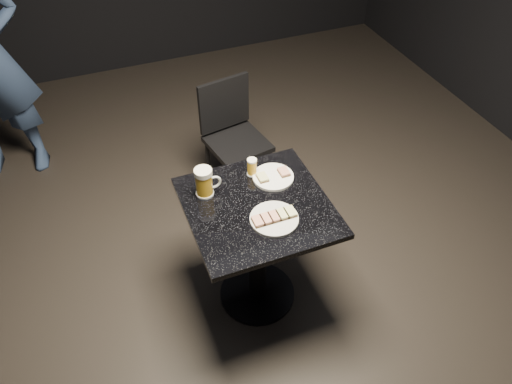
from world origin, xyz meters
The scene contains 9 objects.
floor centered at (0.00, 0.00, 0.00)m, with size 6.00×6.00×0.00m, color black.
plate_large centered at (0.04, -0.12, 0.76)m, with size 0.24×0.24×0.01m, color silver.
plate_small centered at (0.15, 0.16, 0.76)m, with size 0.22×0.22×0.01m, color white.
table centered at (0.00, 0.00, 0.51)m, with size 0.70×0.70×0.75m.
beer_mug centered at (-0.21, 0.17, 0.83)m, with size 0.13×0.09×0.16m.
beer_tumbler centered at (0.06, 0.23, 0.80)m, with size 0.06×0.06×0.10m.
chair centered at (0.19, 0.93, 0.50)m, with size 0.42×0.42×0.85m.
canapes_on_plate_large centered at (0.04, -0.12, 0.77)m, with size 0.22×0.07×0.02m.
canapes_on_plate_small centered at (0.15, 0.16, 0.77)m, with size 0.17×0.07×0.02m.
Camera 1 is at (-0.65, -1.63, 2.48)m, focal length 35.00 mm.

